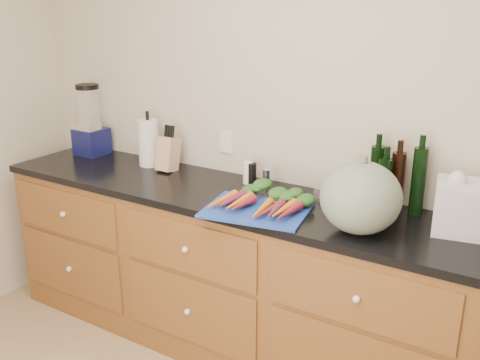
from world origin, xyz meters
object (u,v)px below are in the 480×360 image
Objects in this scene: carrots at (262,201)px; tomato_box at (332,194)px; blender_appliance at (90,124)px; knife_block at (168,154)px; cutting_board at (257,210)px; squash at (361,198)px; paper_towel at (149,143)px.

tomato_box is (0.25, 0.28, -0.00)m from carrots.
carrots reaches higher than tomato_box.
carrots is at bearing -10.44° from blender_appliance.
carrots is 0.83m from knife_block.
tomato_box reaches higher than cutting_board.
knife_block is at bearing 168.17° from squash.
paper_towel is at bearing 173.14° from knife_block.
knife_block is at bearing -6.86° from paper_towel.
squash is at bearing -8.37° from blender_appliance.
paper_towel is 1.41× the size of knife_block.
knife_block reaches higher than cutting_board.
cutting_board is at bearing -127.47° from tomato_box.
knife_block is at bearing 159.13° from cutting_board.
cutting_board is 1.10× the size of carrots.
cutting_board is 1.38× the size of squash.
squash is 0.77× the size of blender_appliance.
knife_block is at bearing -178.35° from tomato_box.
cutting_board is at bearing -20.87° from knife_block.
squash is 0.41m from tomato_box.
squash is 2.33× the size of tomato_box.
knife_block reaches higher than tomato_box.
knife_block is (-0.79, 0.30, 0.10)m from cutting_board.
carrots is 1.25× the size of squash.
blender_appliance is (-1.45, 0.32, 0.20)m from cutting_board.
carrots is at bearing -132.09° from tomato_box.
cutting_board is 3.21× the size of tomato_box.
cutting_board is at bearing -176.57° from squash.
squash is 1.98m from blender_appliance.
carrots is 1.49m from blender_appliance.
carrots is at bearing -15.82° from paper_towel.
carrots is 1.54× the size of paper_towel.
paper_towel is at bearing 164.18° from carrots.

